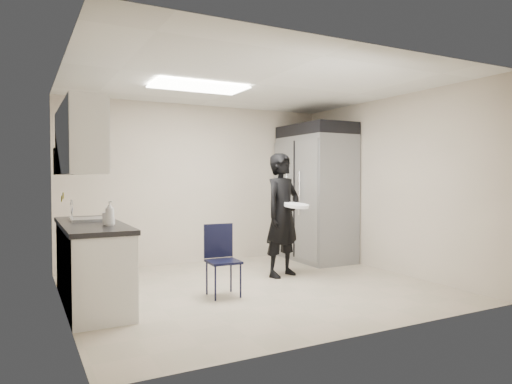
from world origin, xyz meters
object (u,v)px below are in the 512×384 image
folding_chair (223,262)px  man_tuxedo (283,215)px  commercial_fridge (316,198)px  lower_counter (92,265)px

folding_chair → man_tuxedo: man_tuxedo is taller
commercial_fridge → folding_chair: 2.84m
folding_chair → lower_counter: bearing=167.7°
commercial_fridge → folding_chair: (-2.35, -1.47, -0.64)m
folding_chair → man_tuxedo: (1.19, 0.62, 0.46)m
commercial_fridge → man_tuxedo: bearing=-143.8°
folding_chair → man_tuxedo: bearing=30.7°
commercial_fridge → folding_chair: bearing=-148.0°
commercial_fridge → man_tuxedo: commercial_fridge is taller
folding_chair → man_tuxedo: 1.42m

